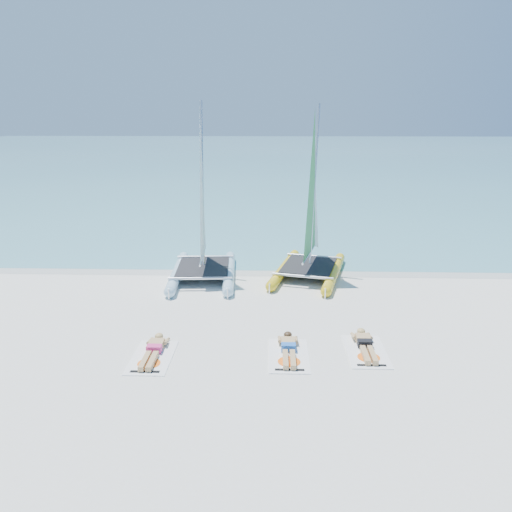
% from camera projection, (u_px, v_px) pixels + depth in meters
% --- Properties ---
extents(ground, '(140.00, 140.00, 0.00)m').
position_uv_depth(ground, '(270.00, 331.00, 13.94)').
color(ground, white).
rests_on(ground, ground).
extents(sea, '(140.00, 115.00, 0.01)m').
position_uv_depth(sea, '(272.00, 154.00, 74.45)').
color(sea, '#7CC5CF').
rests_on(sea, ground).
extents(wet_sand_strip, '(140.00, 1.40, 0.01)m').
position_uv_depth(wet_sand_strip, '(271.00, 271.00, 19.22)').
color(wet_sand_strip, silver).
rests_on(wet_sand_strip, ground).
extents(catamaran_blue, '(2.57, 4.91, 6.52)m').
position_uv_depth(catamaran_blue, '(202.00, 225.00, 18.05)').
color(catamaran_blue, '#C1EBFE').
rests_on(catamaran_blue, ground).
extents(catamaran_yellow, '(3.29, 5.17, 6.41)m').
position_uv_depth(catamaran_yellow, '(312.00, 220.00, 18.55)').
color(catamaran_yellow, gold).
rests_on(catamaran_yellow, ground).
extents(towel_a, '(1.00, 1.85, 0.02)m').
position_uv_depth(towel_a, '(152.00, 357.00, 12.41)').
color(towel_a, white).
rests_on(towel_a, ground).
extents(sunbather_a, '(0.37, 1.73, 0.26)m').
position_uv_depth(sunbather_a, '(154.00, 350.00, 12.57)').
color(sunbather_a, tan).
rests_on(sunbather_a, towel_a).
extents(towel_b, '(1.00, 1.85, 0.02)m').
position_uv_depth(towel_b, '(289.00, 355.00, 12.50)').
color(towel_b, white).
rests_on(towel_b, ground).
extents(sunbather_b, '(0.37, 1.73, 0.26)m').
position_uv_depth(sunbather_b, '(289.00, 348.00, 12.65)').
color(sunbather_b, tan).
rests_on(sunbather_b, towel_b).
extents(towel_c, '(1.00, 1.85, 0.02)m').
position_uv_depth(towel_c, '(366.00, 351.00, 12.71)').
color(towel_c, white).
rests_on(towel_c, ground).
extents(sunbather_c, '(0.37, 1.73, 0.26)m').
position_uv_depth(sunbather_c, '(365.00, 344.00, 12.87)').
color(sunbather_c, tan).
rests_on(sunbather_c, towel_c).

